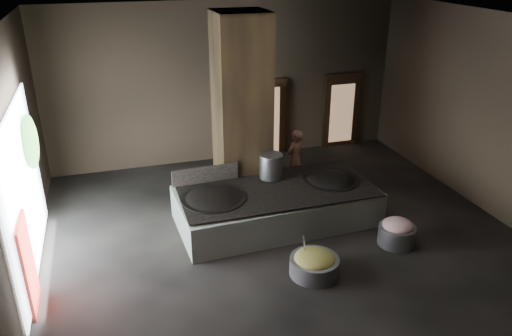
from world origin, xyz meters
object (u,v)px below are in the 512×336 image
object	(u,v)px
veg_basin	(314,266)
meat_basin	(397,235)
cook	(295,159)
wok_right	(331,183)
wok_left	(214,201)
stock_pot	(271,166)
hearth_platform	(276,206)

from	to	relation	value
veg_basin	meat_basin	world-z (taller)	meat_basin
cook	meat_basin	size ratio (longest dim) A/B	2.04
wok_right	wok_left	bearing A→B (deg)	-177.95
meat_basin	stock_pot	bearing A→B (deg)	132.72
hearth_platform	stock_pot	distance (m)	0.93
stock_pot	meat_basin	xyz separation A→B (m)	(2.05, -2.22, -0.92)
cook	meat_basin	xyz separation A→B (m)	(1.05, -3.21, -0.57)
wok_left	wok_right	distance (m)	2.80
hearth_platform	wok_left	xyz separation A→B (m)	(-1.45, -0.05, 0.37)
meat_basin	wok_right	bearing A→B (deg)	113.53
wok_right	veg_basin	xyz separation A→B (m)	(-1.33, -2.20, -0.58)
wok_right	stock_pot	xyz separation A→B (m)	(-1.30, 0.50, 0.38)
wok_right	stock_pot	bearing A→B (deg)	158.96
hearth_platform	cook	world-z (taller)	cook
cook	stock_pot	bearing A→B (deg)	21.60
wok_right	meat_basin	size ratio (longest dim) A/B	1.68
wok_left	wok_right	bearing A→B (deg)	2.05
stock_pot	wok_left	bearing A→B (deg)	-158.20
hearth_platform	wok_left	size ratio (longest dim) A/B	3.17
wok_right	stock_pot	world-z (taller)	stock_pot
veg_basin	wok_left	bearing A→B (deg)	125.03
hearth_platform	stock_pot	size ratio (longest dim) A/B	7.67
wok_left	cook	size ratio (longest dim) A/B	0.89
hearth_platform	wok_right	xyz separation A→B (m)	(1.35, 0.05, 0.37)
veg_basin	meat_basin	size ratio (longest dim) A/B	1.23
hearth_platform	meat_basin	size ratio (longest dim) A/B	5.72
stock_pot	wok_right	bearing A→B (deg)	-21.04
meat_basin	wok_left	bearing A→B (deg)	155.49
hearth_platform	cook	distance (m)	1.90
stock_pot	cook	distance (m)	1.45
wok_right	stock_pot	distance (m)	1.44
hearth_platform	wok_left	bearing A→B (deg)	179.40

